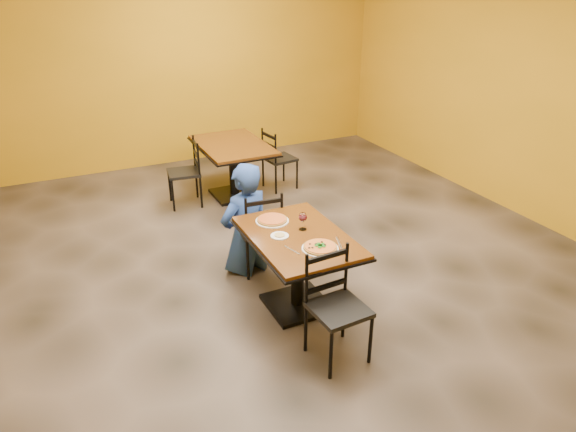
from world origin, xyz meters
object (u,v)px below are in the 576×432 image
chair_second_left (184,173)px  wine_glass (303,220)px  pizza_main (320,247)px  plate_far (272,221)px  diner (245,217)px  side_plate (280,236)px  chair_second_right (280,159)px  pizza_far (272,219)px  chair_main_far (259,230)px  plate_main (320,249)px  chair_main_near (339,310)px  table_second (233,157)px  table_main (298,254)px

chair_second_left → wine_glass: (0.39, -2.67, 0.40)m
chair_second_left → pizza_main: 3.09m
plate_far → pizza_main: bearing=-77.3°
diner → side_plate: bearing=76.4°
chair_second_right → chair_second_left: bearing=82.6°
pizza_far → side_plate: pizza_far is taller
pizza_main → chair_main_far: bearing=95.3°
chair_main_far → plate_far: bearing=88.6°
pizza_far → side_plate: bearing=-101.7°
plate_main → pizza_far: (-0.15, 0.66, 0.02)m
chair_second_right → pizza_far: 2.69m
diner → chair_main_near: bearing=80.6°
plate_main → chair_main_far: bearing=95.3°
chair_second_right → pizza_main: bearing=154.0°
table_second → plate_far: (-0.48, -2.40, 0.19)m
table_second → chair_main_near: 3.54m
chair_second_left → diner: (0.14, -1.88, 0.14)m
pizza_main → pizza_far: 0.67m
diner → chair_second_right: bearing=-138.1°
table_second → chair_main_near: bearing=-96.7°
table_second → wine_glass: size_ratio=7.31×
pizza_far → diner: bearing=98.1°
wine_glass → pizza_main: bearing=-94.8°
side_plate → chair_second_left: bearing=93.2°
table_main → chair_main_near: 0.78m
chair_second_left → plate_far: (0.21, -2.40, 0.31)m
diner → chair_second_left: bearing=-100.2°
chair_main_near → chair_second_right: (1.11, 3.52, -0.02)m
plate_far → chair_second_left: bearing=95.0°
chair_second_left → pizza_far: (0.21, -2.40, 0.33)m
chair_main_near → wine_glass: (0.11, 0.85, 0.38)m
chair_main_near → side_plate: chair_main_near is taller
table_second → chair_main_near: chair_main_near is taller
plate_far → wine_glass: wine_glass is taller
chair_main_far → pizza_main: chair_main_far is taller
side_plate → wine_glass: size_ratio=0.89×
chair_main_near → pizza_far: bearing=90.0°
chair_second_right → plate_main: size_ratio=2.79×
wine_glass → chair_second_left: bearing=98.4°
chair_main_near → chair_second_right: 3.69m
plate_main → plate_far: 0.67m
chair_main_far → wine_glass: (0.13, -0.72, 0.39)m
chair_second_right → plate_main: bearing=154.0°
chair_main_near → diner: bearing=91.5°
diner → plate_main: (0.22, -1.17, 0.17)m
chair_main_near → table_second: bearing=79.8°
chair_second_right → plate_main: 3.24m
table_second → plate_far: size_ratio=4.25×
chair_second_right → pizza_main: size_ratio=3.05×
chair_main_far → plate_far: (-0.05, -0.45, 0.31)m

